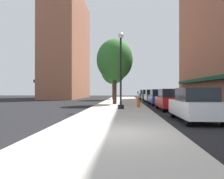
% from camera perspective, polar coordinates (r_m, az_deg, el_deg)
% --- Properties ---
extents(ground_plane, '(90.00, 90.00, 0.00)m').
position_cam_1_polar(ground_plane, '(25.80, 11.16, -3.66)').
color(ground_plane, black).
extents(sidewalk_slab, '(4.80, 50.00, 0.12)m').
position_cam_1_polar(sidewalk_slab, '(26.57, 2.28, -3.43)').
color(sidewalk_slab, '#B7B2A8').
rests_on(sidewalk_slab, ground).
extents(building_far_background, '(6.80, 18.00, 20.11)m').
position_cam_1_polar(building_far_background, '(46.78, -11.07, 10.21)').
color(building_far_background, '#9E6047').
rests_on(building_far_background, ground).
extents(lamppost, '(0.48, 0.48, 5.90)m').
position_cam_1_polar(lamppost, '(17.62, 2.21, 5.19)').
color(lamppost, black).
rests_on(lamppost, sidewalk_slab).
extents(fire_hydrant, '(0.33, 0.26, 0.79)m').
position_cam_1_polar(fire_hydrant, '(19.29, 6.63, -3.26)').
color(fire_hydrant, '#E05614').
rests_on(fire_hydrant, sidewalk_slab).
extents(parking_meter_near, '(0.14, 0.09, 1.31)m').
position_cam_1_polar(parking_meter_near, '(21.15, 7.53, -1.83)').
color(parking_meter_near, slate).
rests_on(parking_meter_near, sidewalk_slab).
extents(parking_meter_far, '(0.14, 0.09, 1.31)m').
position_cam_1_polar(parking_meter_far, '(28.03, 6.53, -1.45)').
color(parking_meter_far, slate).
rests_on(parking_meter_far, sidewalk_slab).
extents(tree_near, '(4.07, 4.07, 7.13)m').
position_cam_1_polar(tree_near, '(36.87, 0.38, 4.97)').
color(tree_near, '#422D1E').
rests_on(tree_near, sidewalk_slab).
extents(tree_mid, '(3.78, 3.78, 6.80)m').
position_cam_1_polar(tree_mid, '(23.96, 0.67, 7.40)').
color(tree_mid, '#422D1E').
rests_on(tree_mid, sidewalk_slab).
extents(car_white, '(1.80, 4.30, 1.66)m').
position_cam_1_polar(car_white, '(12.01, 20.17, -3.68)').
color(car_white, black).
rests_on(car_white, ground).
extents(car_red, '(1.80, 4.30, 1.66)m').
position_cam_1_polar(car_red, '(18.24, 14.37, -2.52)').
color(car_red, black).
rests_on(car_red, ground).
extents(car_blue, '(1.80, 4.30, 1.66)m').
position_cam_1_polar(car_blue, '(24.29, 11.63, -1.96)').
color(car_blue, black).
rests_on(car_blue, ground).
extents(car_silver, '(1.80, 4.30, 1.66)m').
position_cam_1_polar(car_silver, '(30.17, 10.04, -1.63)').
color(car_silver, black).
rests_on(car_silver, ground).
extents(car_green, '(1.80, 4.30, 1.66)m').
position_cam_1_polar(car_green, '(36.64, 8.87, -1.39)').
color(car_green, black).
rests_on(car_green, ground).
extents(car_black, '(1.80, 4.30, 1.66)m').
position_cam_1_polar(car_black, '(42.71, 8.11, -1.23)').
color(car_black, black).
rests_on(car_black, ground).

